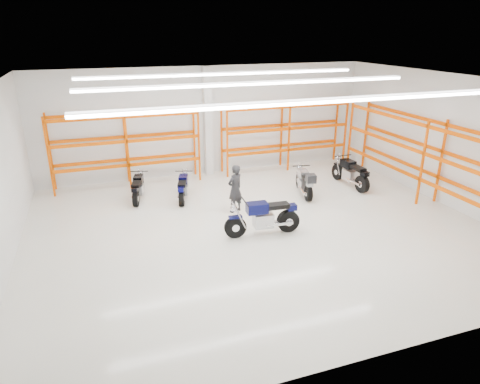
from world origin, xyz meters
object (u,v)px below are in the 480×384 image
object	(u,v)px
motorcycle_back_a	(138,189)
standing_man	(235,189)
motorcycle_main	(266,218)
motorcycle_back_d	(351,174)
structural_column	(208,122)
motorcycle_back_b	(183,188)
motorcycle_back_c	(305,183)

from	to	relation	value
motorcycle_back_a	standing_man	xyz separation A→B (m)	(3.01, -2.15, 0.39)
motorcycle_main	motorcycle_back_a	distance (m)	5.29
motorcycle_back_d	structural_column	xyz separation A→B (m)	(-4.85, 3.48, 1.72)
motorcycle_back_b	structural_column	world-z (taller)	structural_column
motorcycle_back_b	structural_column	distance (m)	3.65
motorcycle_back_b	motorcycle_back_c	xyz separation A→B (m)	(4.38, -1.10, 0.08)
motorcycle_back_a	motorcycle_back_b	world-z (taller)	same
motorcycle_main	motorcycle_back_b	world-z (taller)	motorcycle_main
standing_man	structural_column	xyz separation A→B (m)	(0.26, 4.31, 1.42)
motorcycle_back_b	motorcycle_back_d	world-z (taller)	motorcycle_back_d
motorcycle_back_d	standing_man	distance (m)	5.19
motorcycle_back_d	motorcycle_back_c	bearing A→B (deg)	-172.38
motorcycle_back_b	standing_man	distance (m)	2.22
motorcycle_main	motorcycle_back_b	xyz separation A→B (m)	(-1.77, 3.60, -0.10)
motorcycle_back_d	motorcycle_back_a	bearing A→B (deg)	170.74
motorcycle_back_a	motorcycle_back_b	distance (m)	1.64
motorcycle_back_d	standing_man	xyz separation A→B (m)	(-5.11, -0.83, 0.30)
motorcycle_back_a	motorcycle_back_d	distance (m)	8.23
motorcycle_main	motorcycle_back_d	size ratio (longest dim) A/B	1.03
motorcycle_main	motorcycle_back_a	bearing A→B (deg)	128.99
motorcycle_main	motorcycle_back_c	distance (m)	3.61
motorcycle_back_c	motorcycle_back_d	world-z (taller)	motorcycle_back_d
motorcycle_back_a	motorcycle_back_d	xyz separation A→B (m)	(8.12, -1.32, 0.09)
motorcycle_back_b	motorcycle_main	bearing A→B (deg)	-63.76
motorcycle_back_c	motorcycle_back_a	bearing A→B (deg)	164.77
motorcycle_back_a	structural_column	size ratio (longest dim) A/B	0.42
motorcycle_main	structural_column	xyz separation A→B (m)	(-0.06, 6.26, 1.71)
motorcycle_back_d	structural_column	size ratio (longest dim) A/B	0.51
motorcycle_back_a	motorcycle_main	bearing A→B (deg)	-51.01
motorcycle_back_b	structural_column	size ratio (longest dim) A/B	0.41
motorcycle_back_a	structural_column	distance (m)	4.31
motorcycle_main	motorcycle_back_b	size ratio (longest dim) A/B	1.26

